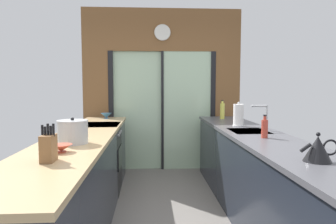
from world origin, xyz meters
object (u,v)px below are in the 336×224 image
(mixing_bowl_near, at_px, (61,148))
(soap_bottle_near, at_px, (265,128))
(kettle, at_px, (318,149))
(soap_bottle_far, at_px, (222,111))
(paper_towel_roll, at_px, (238,115))
(stock_pot, at_px, (73,132))
(mixing_bowl_far, at_px, (106,116))
(oven_range, at_px, (98,159))
(knife_block, at_px, (48,147))

(mixing_bowl_near, xyz_separation_m, soap_bottle_near, (1.78, 0.54, 0.06))
(kettle, distance_m, soap_bottle_far, 2.67)
(mixing_bowl_near, relative_size, paper_towel_roll, 0.54)
(mixing_bowl_near, distance_m, soap_bottle_near, 1.86)
(kettle, relative_size, soap_bottle_near, 1.17)
(mixing_bowl_near, bearing_deg, stock_pot, 90.00)
(mixing_bowl_near, height_order, mixing_bowl_far, mixing_bowl_far)
(mixing_bowl_far, distance_m, soap_bottle_far, 1.79)
(oven_range, xyz_separation_m, knife_block, (0.02, -2.00, 0.56))
(mixing_bowl_near, height_order, paper_towel_roll, paper_towel_roll)
(oven_range, relative_size, soap_bottle_near, 4.07)
(knife_block, height_order, soap_bottle_near, knife_block)
(soap_bottle_near, relative_size, soap_bottle_far, 0.78)
(oven_range, height_order, mixing_bowl_far, mixing_bowl_far)
(soap_bottle_far, bearing_deg, mixing_bowl_far, 173.95)
(paper_towel_roll, bearing_deg, knife_block, -136.09)
(knife_block, height_order, stock_pot, knife_block)
(knife_block, xyz_separation_m, kettle, (1.78, -0.11, -0.01))
(knife_block, relative_size, kettle, 0.96)
(oven_range, xyz_separation_m, soap_bottle_far, (1.80, 0.56, 0.59))
(mixing_bowl_near, bearing_deg, knife_block, -89.99)
(stock_pot, distance_m, kettle, 1.94)
(knife_block, bearing_deg, paper_towel_roll, 43.91)
(oven_range, bearing_deg, soap_bottle_near, -33.05)
(mixing_bowl_near, bearing_deg, paper_towel_roll, 38.61)
(oven_range, distance_m, knife_block, 2.08)
(knife_block, bearing_deg, mixing_bowl_far, 90.00)
(oven_range, distance_m, mixing_bowl_near, 1.78)
(stock_pot, relative_size, paper_towel_roll, 0.87)
(stock_pot, xyz_separation_m, soap_bottle_near, (1.78, 0.18, -0.01))
(mixing_bowl_far, height_order, stock_pot, stock_pot)
(mixing_bowl_near, height_order, knife_block, knife_block)
(oven_range, xyz_separation_m, soap_bottle_near, (1.80, -1.17, 0.56))
(mixing_bowl_near, distance_m, paper_towel_roll, 2.28)
(knife_block, xyz_separation_m, paper_towel_roll, (1.78, 1.71, 0.04))
(stock_pot, relative_size, kettle, 1.00)
(kettle, bearing_deg, paper_towel_roll, 90.06)
(mixing_bowl_far, bearing_deg, oven_range, -91.41)
(oven_range, height_order, soap_bottle_near, soap_bottle_near)
(mixing_bowl_far, distance_m, paper_towel_roll, 2.06)
(oven_range, bearing_deg, soap_bottle_far, 17.25)
(oven_range, height_order, mixing_bowl_near, mixing_bowl_near)
(mixing_bowl_near, height_order, kettle, kettle)
(knife_block, height_order, paper_towel_roll, paper_towel_roll)
(soap_bottle_near, xyz_separation_m, paper_towel_roll, (0.00, 0.88, 0.04))
(oven_range, bearing_deg, kettle, -49.54)
(mixing_bowl_near, distance_m, mixing_bowl_far, 2.46)
(kettle, xyz_separation_m, soap_bottle_near, (-0.00, 0.94, 0.01))
(soap_bottle_near, bearing_deg, mixing_bowl_near, -163.10)
(knife_block, distance_m, stock_pot, 0.65)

